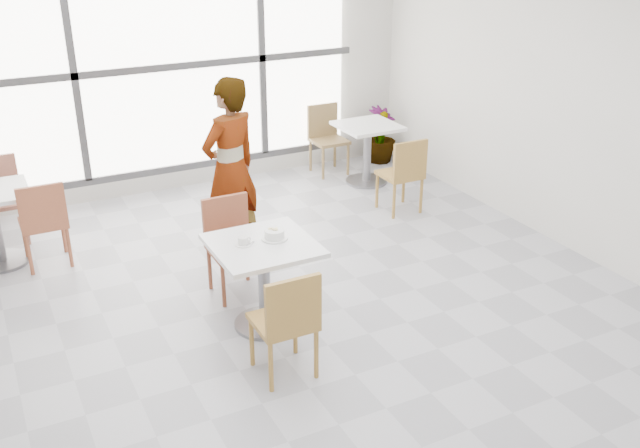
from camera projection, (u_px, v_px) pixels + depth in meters
name	position (u px, v px, depth m)	size (l,w,h in m)	color
floor	(304.00, 319.00, 6.03)	(7.00, 7.00, 0.00)	#9E9EA5
wall_back	(171.00, 65.00, 8.27)	(6.00, 6.00, 0.00)	silver
wall_right	(592.00, 104.00, 6.66)	(7.00, 7.00, 0.00)	silver
window	(173.00, 66.00, 8.21)	(4.60, 0.07, 2.52)	white
main_table	(264.00, 269.00, 5.74)	(0.80, 0.80, 0.75)	silver
chair_near	(287.00, 319.00, 5.09)	(0.42, 0.42, 0.87)	#A47837
chair_far	(231.00, 239.00, 6.31)	(0.42, 0.42, 0.87)	brown
oatmeal_bowl	(274.00, 234.00, 5.71)	(0.21, 0.21, 0.09)	silver
coffee_cup	(243.00, 241.00, 5.61)	(0.16, 0.13, 0.07)	silver
person	(231.00, 169.00, 6.84)	(0.65, 0.42, 1.77)	black
bg_table_right	(367.00, 145.00, 8.82)	(0.70, 0.70, 0.75)	white
bg_chair_left_near	(43.00, 219.00, 6.71)	(0.42, 0.42, 0.87)	#9A5135
bg_chair_left_far	(0.00, 194.00, 7.30)	(0.42, 0.42, 0.87)	#9F614E
bg_chair_right_near	(404.00, 171.00, 7.92)	(0.42, 0.42, 0.87)	olive
bg_chair_right_far	(326.00, 134.00, 9.20)	(0.42, 0.42, 0.87)	olive
plant_right	(380.00, 135.00, 9.60)	(0.42, 0.42, 0.74)	#3E7134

